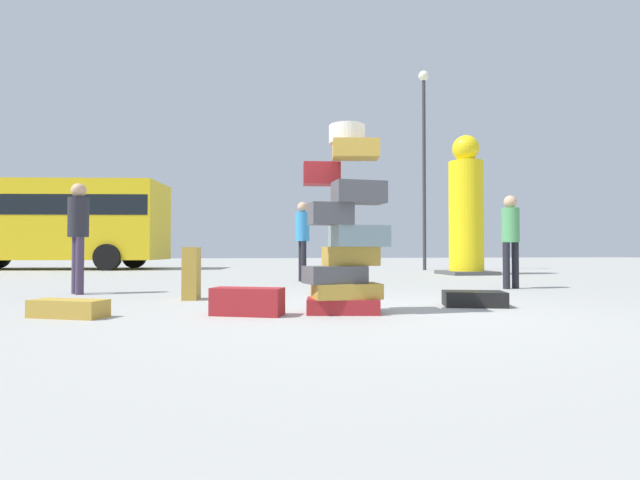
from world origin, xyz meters
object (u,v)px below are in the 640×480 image
(suitcase_tan_behind_tower, at_px, (69,308))
(yellow_dummy_statue, at_px, (466,212))
(suitcase_maroon_upright_blue, at_px, (247,302))
(person_tourist_with_camera, at_px, (78,228))
(lamp_post, at_px, (424,142))
(parked_bus, at_px, (50,219))
(person_passerby_in_red, at_px, (302,234))
(suitcase_black_right_side, at_px, (474,299))
(person_bearded_onlooker, at_px, (511,233))
(suitcase_tan_foreground_far, at_px, (191,273))
(suitcase_maroon_white_trunk, at_px, (332,288))
(suitcase_tower, at_px, (346,236))

(suitcase_tan_behind_tower, xyz_separation_m, yellow_dummy_statue, (8.02, 7.35, 1.66))
(suitcase_maroon_upright_blue, distance_m, suitcase_tan_behind_tower, 1.75)
(person_tourist_with_camera, distance_m, lamp_post, 12.34)
(suitcase_maroon_upright_blue, xyz_separation_m, parked_bus, (-6.81, 13.75, 1.69))
(suitcase_tan_behind_tower, height_order, person_tourist_with_camera, person_tourist_with_camera)
(suitcase_tan_behind_tower, bearing_deg, person_passerby_in_red, 82.03)
(parked_bus, relative_size, lamp_post, 1.19)
(suitcase_black_right_side, distance_m, person_bearded_onlooker, 3.16)
(person_tourist_with_camera, bearing_deg, suitcase_tan_behind_tower, -15.07)
(yellow_dummy_statue, height_order, parked_bus, yellow_dummy_statue)
(suitcase_tan_behind_tower, relative_size, person_passerby_in_red, 0.44)
(suitcase_tan_foreground_far, relative_size, suitcase_maroon_upright_blue, 0.98)
(person_passerby_in_red, xyz_separation_m, parked_bus, (-8.11, 8.53, 0.80))
(suitcase_maroon_upright_blue, height_order, yellow_dummy_statue, yellow_dummy_statue)
(suitcase_tan_foreground_far, distance_m, suitcase_maroon_upright_blue, 1.88)
(suitcase_tan_foreground_far, bearing_deg, person_passerby_in_red, 66.03)
(person_passerby_in_red, relative_size, parked_bus, 0.21)
(person_passerby_in_red, relative_size, lamp_post, 0.25)
(suitcase_maroon_white_trunk, height_order, lamp_post, lamp_post)
(person_bearded_onlooker, bearing_deg, parked_bus, -61.08)
(suitcase_tower, xyz_separation_m, suitcase_black_right_side, (1.65, 0.38, -0.72))
(suitcase_tan_foreground_far, bearing_deg, yellow_dummy_statue, 45.48)
(suitcase_tan_foreground_far, xyz_separation_m, person_bearded_onlooker, (5.32, 0.93, 0.62))
(suitcase_maroon_white_trunk, relative_size, yellow_dummy_statue, 0.13)
(suitcase_black_right_side, height_order, parked_bus, parked_bus)
(suitcase_tower, bearing_deg, person_passerby_in_red, 87.04)
(suitcase_tan_foreground_far, distance_m, suitcase_tan_behind_tower, 1.90)
(person_tourist_with_camera, bearing_deg, parked_bus, 171.08)
(person_bearded_onlooker, bearing_deg, suitcase_tower, 20.12)
(suitcase_maroon_upright_blue, relative_size, parked_bus, 0.09)
(suitcase_maroon_white_trunk, bearing_deg, yellow_dummy_statue, 62.76)
(suitcase_maroon_white_trunk, relative_size, person_tourist_with_camera, 0.30)
(suitcase_black_right_side, height_order, person_bearded_onlooker, person_bearded_onlooker)
(suitcase_tan_behind_tower, height_order, yellow_dummy_statue, yellow_dummy_statue)
(suitcase_black_right_side, bearing_deg, parked_bus, 141.91)
(suitcase_tan_foreground_far, bearing_deg, lamp_post, 57.71)
(suitcase_black_right_side, bearing_deg, suitcase_maroon_white_trunk, 140.10)
(suitcase_maroon_upright_blue, xyz_separation_m, person_passerby_in_red, (1.29, 5.22, 0.89))
(suitcase_tower, relative_size, suitcase_tan_behind_tower, 2.65)
(person_tourist_with_camera, height_order, lamp_post, lamp_post)
(person_tourist_with_camera, bearing_deg, suitcase_tan_foreground_far, 27.01)
(suitcase_tower, bearing_deg, suitcase_tan_behind_tower, 175.77)
(suitcase_black_right_side, bearing_deg, suitcase_tan_behind_tower, -161.08)
(suitcase_tower, relative_size, person_tourist_with_camera, 1.17)
(suitcase_tan_foreground_far, height_order, suitcase_black_right_side, suitcase_tan_foreground_far)
(person_bearded_onlooker, bearing_deg, suitcase_black_right_side, 33.27)
(suitcase_tower, bearing_deg, person_tourist_with_camera, 140.36)
(yellow_dummy_statue, relative_size, parked_bus, 0.47)
(suitcase_tan_foreground_far, distance_m, person_passerby_in_red, 4.08)
(suitcase_tan_foreground_far, relative_size, person_bearded_onlooker, 0.43)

